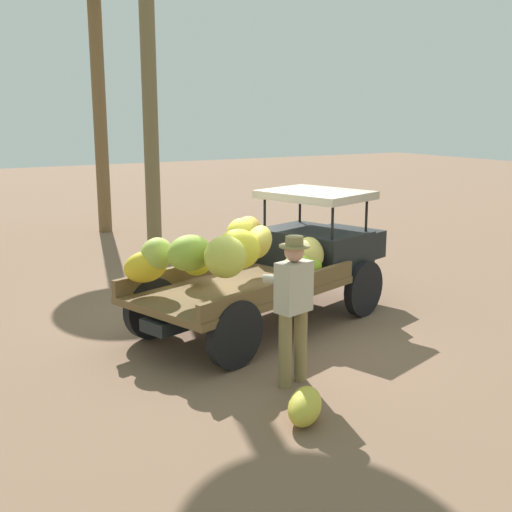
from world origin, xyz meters
name	(u,v)px	position (x,y,z in m)	size (l,w,h in m)	color
ground_plane	(266,325)	(0.00, 0.00, 0.00)	(60.00, 60.00, 0.00)	#7D5D48
truck	(275,259)	(0.15, 0.02, 0.96)	(4.66, 2.79, 1.87)	black
farmer	(293,301)	(-0.82, -1.93, 0.98)	(0.53, 0.49, 1.72)	olive
loose_banana_bunch	(305,406)	(-1.25, -2.81, 0.18)	(0.60, 0.32, 0.35)	gold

